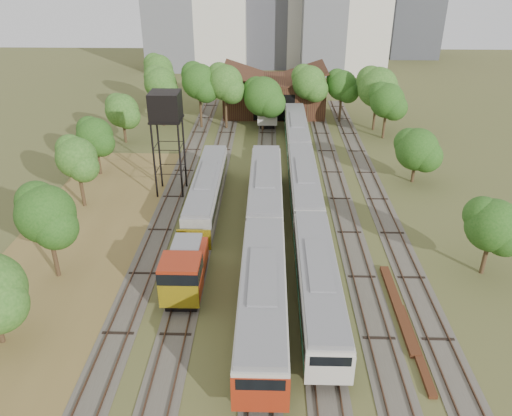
{
  "coord_description": "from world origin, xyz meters",
  "views": [
    {
      "loc": [
        -1.7,
        -23.32,
        23.5
      ],
      "look_at": [
        -2.83,
        17.74,
        2.5
      ],
      "focal_mm": 35.0,
      "sensor_mm": 36.0,
      "label": 1
    }
  ],
  "objects_px": {
    "railcar_red_set": "(264,236)",
    "shunter_locomotive": "(185,271)",
    "railcar_green_set": "(304,185)",
    "water_tower": "(166,109)"
  },
  "relations": [
    {
      "from": "railcar_green_set",
      "to": "water_tower",
      "type": "relative_size",
      "value": 4.69
    },
    {
      "from": "railcar_red_set",
      "to": "water_tower",
      "type": "xyz_separation_m",
      "value": [
        -10.33,
        13.01,
        7.23
      ]
    },
    {
      "from": "railcar_red_set",
      "to": "shunter_locomotive",
      "type": "relative_size",
      "value": 4.27
    },
    {
      "from": "railcar_red_set",
      "to": "shunter_locomotive",
      "type": "height_order",
      "value": "railcar_red_set"
    },
    {
      "from": "water_tower",
      "to": "railcar_red_set",
      "type": "bearing_deg",
      "value": -51.56
    },
    {
      "from": "railcar_red_set",
      "to": "railcar_green_set",
      "type": "bearing_deg",
      "value": 69.84
    },
    {
      "from": "railcar_red_set",
      "to": "shunter_locomotive",
      "type": "bearing_deg",
      "value": -139.75
    },
    {
      "from": "railcar_green_set",
      "to": "shunter_locomotive",
      "type": "relative_size",
      "value": 6.43
    },
    {
      "from": "shunter_locomotive",
      "to": "railcar_green_set",
      "type": "bearing_deg",
      "value": 57.96
    },
    {
      "from": "railcar_red_set",
      "to": "shunter_locomotive",
      "type": "xyz_separation_m",
      "value": [
        -6.0,
        -5.08,
        -0.24
      ]
    }
  ]
}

